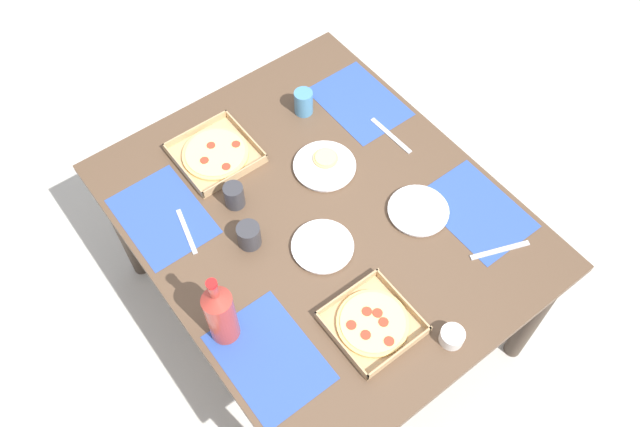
{
  "coord_description": "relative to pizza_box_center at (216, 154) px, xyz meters",
  "views": [
    {
      "loc": [
        -0.98,
        0.75,
        2.61
      ],
      "look_at": [
        0.0,
        0.0,
        0.75
      ],
      "focal_mm": 36.57,
      "sensor_mm": 36.0,
      "label": 1
    }
  ],
  "objects": [
    {
      "name": "placemat_near_left",
      "position": [
        -0.75,
        -0.58,
        -0.01
      ],
      "size": [
        0.36,
        0.26,
        0.0
      ],
      "primitive_type": "cube",
      "color": "#2D4C9E",
      "rests_on": "dining_table"
    },
    {
      "name": "placemat_far_right",
      "position": [
        -0.11,
        0.29,
        -0.01
      ],
      "size": [
        0.36,
        0.26,
        0.0
      ],
      "primitive_type": "cube",
      "color": "#2D4C9E",
      "rests_on": "dining_table"
    },
    {
      "name": "plate_near_left",
      "position": [
        -0.63,
        -0.42,
        -0.0
      ],
      "size": [
        0.21,
        0.21,
        0.02
      ],
      "color": "white",
      "rests_on": "dining_table"
    },
    {
      "name": "plate_far_left",
      "position": [
        -0.28,
        -0.28,
        -0.0
      ],
      "size": [
        0.23,
        0.23,
        0.03
      ],
      "color": "white",
      "rests_on": "dining_table"
    },
    {
      "name": "knife_by_far_left",
      "position": [
        -0.32,
        -0.57,
        -0.01
      ],
      "size": [
        0.21,
        0.02,
        0.0
      ],
      "primitive_type": "cube",
      "rotation": [
        0.0,
        0.0,
        0.03
      ],
      "color": "#B7B7BC",
      "rests_on": "dining_table"
    },
    {
      "name": "placemat_near_right",
      "position": [
        -0.11,
        -0.58,
        -0.01
      ],
      "size": [
        0.36,
        0.26,
        0.0
      ],
      "primitive_type": "cube",
      "color": "#2D4C9E",
      "rests_on": "dining_table"
    },
    {
      "name": "cup_red",
      "position": [
        -0.22,
        0.06,
        0.03
      ],
      "size": [
        0.07,
        0.07,
        0.09
      ],
      "primitive_type": "cylinder",
      "color": "#333338",
      "rests_on": "dining_table"
    },
    {
      "name": "cup_clear_right",
      "position": [
        -0.38,
        0.11,
        0.03
      ],
      "size": [
        0.08,
        0.08,
        0.09
      ],
      "primitive_type": "cylinder",
      "color": "#333338",
      "rests_on": "dining_table"
    },
    {
      "name": "placemat_far_left",
      "position": [
        -0.75,
        0.29,
        -0.01
      ],
      "size": [
        0.36,
        0.26,
        0.0
      ],
      "primitive_type": "cube",
      "color": "#2D4C9E",
      "rests_on": "dining_table"
    },
    {
      "name": "knife_by_far_right",
      "position": [
        -0.91,
        -0.53,
        -0.01
      ],
      "size": [
        0.09,
        0.2,
        0.0
      ],
      "primitive_type": "cube",
      "rotation": [
        0.0,
        0.0,
        1.2
      ],
      "color": "#B7B7BC",
      "rests_on": "dining_table"
    },
    {
      "name": "cup_spare",
      "position": [
        -0.02,
        -0.39,
        0.04
      ],
      "size": [
        0.07,
        0.07,
        0.1
      ],
      "primitive_type": "cylinder",
      "color": "teal",
      "rests_on": "dining_table"
    },
    {
      "name": "condiment_bowl",
      "position": [
        -1.04,
        -0.19,
        0.01
      ],
      "size": [
        0.08,
        0.08,
        0.05
      ],
      "primitive_type": "cylinder",
      "color": "white",
      "rests_on": "dining_table"
    },
    {
      "name": "ground_plane",
      "position": [
        -0.43,
        -0.15,
        -0.76
      ],
      "size": [
        6.0,
        6.0,
        0.0
      ],
      "primitive_type": "plane",
      "color": "beige"
    },
    {
      "name": "fork_by_near_right",
      "position": [
        -0.22,
        0.25,
        -0.01
      ],
      "size": [
        0.19,
        0.06,
        0.0
      ],
      "primitive_type": "cube",
      "rotation": [
        0.0,
        0.0,
        6.05
      ],
      "color": "#B7B7BC",
      "rests_on": "dining_table"
    },
    {
      "name": "pizza_box_center",
      "position": [
        0.0,
        0.0,
        0.0
      ],
      "size": [
        0.28,
        0.28,
        0.04
      ],
      "color": "tan",
      "rests_on": "dining_table"
    },
    {
      "name": "pizza_box_corner_left",
      "position": [
        -0.86,
        -0.03,
        0.0
      ],
      "size": [
        0.26,
        0.26,
        0.04
      ],
      "color": "tan",
      "rests_on": "dining_table"
    },
    {
      "name": "soda_bottle",
      "position": [
        -0.6,
        0.34,
        0.12
      ],
      "size": [
        0.09,
        0.09,
        0.32
      ],
      "color": "#B2382D",
      "rests_on": "dining_table"
    },
    {
      "name": "plate_far_right",
      "position": [
        -0.54,
        -0.07,
        -0.0
      ],
      "size": [
        0.21,
        0.21,
        0.02
      ],
      "color": "white",
      "rests_on": "dining_table"
    },
    {
      "name": "dining_table",
      "position": [
        -0.43,
        -0.15,
        -0.11
      ],
      "size": [
        1.42,
        1.17,
        0.75
      ],
      "color": "#3F3328",
      "rests_on": "ground_plane"
    }
  ]
}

